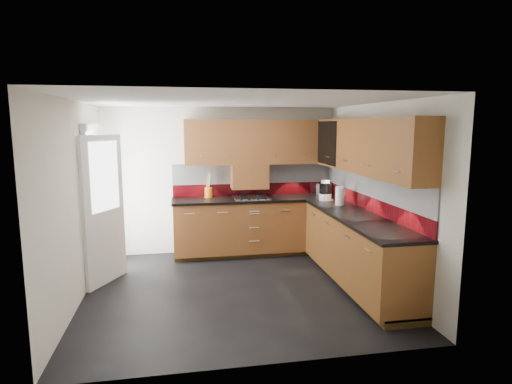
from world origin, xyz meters
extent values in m
cube|color=black|center=(0.00, 0.00, -0.01)|extent=(4.00, 3.80, 0.02)
cube|color=white|center=(0.00, 0.00, 2.45)|extent=(4.00, 3.80, 0.10)
cube|color=silver|center=(0.00, 1.84, 1.20)|extent=(4.00, 0.08, 2.64)
cube|color=silver|center=(0.00, -1.84, 1.20)|extent=(4.00, 0.08, 2.64)
cube|color=silver|center=(-1.94, 0.00, 1.20)|extent=(0.08, 3.80, 2.64)
cube|color=silver|center=(1.94, 0.00, 1.20)|extent=(0.08, 3.80, 2.64)
cube|color=brown|center=(0.55, 1.50, 0.48)|extent=(2.70, 0.60, 0.95)
cube|color=brown|center=(1.60, -0.10, 0.48)|extent=(0.60, 2.60, 0.95)
cube|color=#3E2C11|center=(0.55, 1.53, 0.05)|extent=(2.70, 0.54, 0.10)
cube|color=#3E2C11|center=(1.63, -0.10, 0.05)|extent=(0.54, 2.60, 0.10)
cube|color=black|center=(0.54, 1.49, 0.92)|extent=(2.72, 0.62, 0.04)
cube|color=black|center=(1.59, -0.12, 0.92)|extent=(0.62, 2.60, 0.04)
cube|color=maroon|center=(0.55, 1.79, 1.04)|extent=(2.70, 0.02, 0.20)
cube|color=silver|center=(0.55, 1.79, 1.31)|extent=(2.70, 0.02, 0.34)
cube|color=maroon|center=(1.89, 0.20, 1.04)|extent=(0.02, 3.20, 0.20)
cube|color=silver|center=(1.89, 0.20, 1.31)|extent=(0.02, 3.20, 0.34)
cube|color=brown|center=(0.65, 1.64, 1.84)|extent=(2.50, 0.33, 0.72)
cube|color=brown|center=(1.73, 0.04, 1.84)|extent=(0.33, 2.87, 0.72)
cube|color=silver|center=(0.50, 1.46, 1.63)|extent=(1.80, 0.01, 0.16)
cube|color=silver|center=(1.56, 0.00, 1.63)|extent=(0.01, 2.00, 0.16)
cube|color=brown|center=(0.45, 1.64, 1.28)|extent=(0.60, 0.33, 0.40)
cube|color=black|center=(1.56, 1.07, 1.84)|extent=(0.01, 0.80, 0.66)
cube|color=#FFD18C|center=(1.87, 1.07, 1.84)|extent=(0.01, 0.76, 0.64)
cube|color=black|center=(1.73, 1.07, 1.86)|extent=(0.29, 0.76, 0.01)
cylinder|color=black|center=(1.73, 0.82, 1.96)|extent=(0.07, 0.07, 0.16)
cylinder|color=black|center=(1.73, 0.97, 1.96)|extent=(0.07, 0.07, 0.16)
cylinder|color=white|center=(1.73, 1.12, 1.96)|extent=(0.07, 0.07, 0.16)
cylinder|color=black|center=(1.73, 1.27, 1.96)|extent=(0.07, 0.07, 0.16)
cube|color=white|center=(-1.86, 0.90, 1.02)|extent=(0.06, 0.95, 2.04)
cube|color=white|center=(-1.68, 0.55, 1.00)|extent=(0.42, 0.73, 1.98)
cube|color=white|center=(-1.65, 0.55, 1.45)|extent=(0.28, 0.50, 0.90)
cube|color=silver|center=(0.45, 1.48, 0.95)|extent=(0.57, 0.49, 0.02)
torus|color=black|center=(0.30, 1.36, 0.98)|extent=(0.13, 0.13, 0.02)
torus|color=black|center=(0.60, 1.36, 0.98)|extent=(0.13, 0.13, 0.02)
torus|color=black|center=(0.30, 1.60, 0.98)|extent=(0.13, 0.13, 0.02)
torus|color=black|center=(0.60, 1.60, 0.98)|extent=(0.13, 0.13, 0.02)
cube|color=black|center=(0.45, 1.24, 0.96)|extent=(0.43, 0.04, 0.02)
cylinder|color=#C76A12|center=(-0.22, 1.67, 1.02)|extent=(0.13, 0.13, 0.16)
cylinder|color=brown|center=(-0.22, 1.69, 1.22)|extent=(0.06, 0.02, 0.32)
cylinder|color=brown|center=(-0.21, 1.68, 1.21)|extent=(0.05, 0.04, 0.30)
cylinder|color=brown|center=(-0.23, 1.69, 1.23)|extent=(0.06, 0.02, 0.34)
cylinder|color=brown|center=(-0.21, 1.68, 1.20)|extent=(0.03, 0.05, 0.28)
cylinder|color=brown|center=(-0.24, 1.68, 1.21)|extent=(0.05, 0.05, 0.31)
cube|color=silver|center=(1.75, 1.65, 1.03)|extent=(0.30, 0.25, 0.18)
cube|color=black|center=(1.75, 1.65, 1.12)|extent=(0.19, 0.10, 0.01)
cube|color=black|center=(1.75, 1.69, 1.12)|extent=(0.19, 0.10, 0.01)
cylinder|color=white|center=(1.56, 1.08, 0.99)|extent=(0.19, 0.19, 0.11)
cylinder|color=black|center=(1.56, 1.08, 1.13)|extent=(0.18, 0.18, 0.17)
cylinder|color=white|center=(1.56, 1.08, 1.24)|extent=(0.13, 0.13, 0.04)
cylinder|color=white|center=(1.64, 0.65, 1.08)|extent=(0.17, 0.17, 0.27)
cube|color=#F34F1B|center=(1.60, 1.08, 0.95)|extent=(0.16, 0.13, 0.02)
camera|label=1|loc=(-0.70, -5.25, 2.11)|focal=30.00mm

